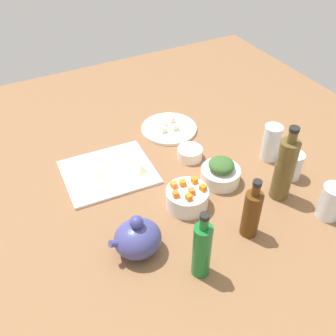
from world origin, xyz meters
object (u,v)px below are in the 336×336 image
Objects in this scene: bottle_2 at (202,249)px; drinking_glass_0 at (331,202)px; plate_tofu at (169,129)px; bowl_greens at (220,175)px; drinking_glass_1 at (271,143)px; teapot at (138,238)px; drinking_glass_2 at (292,165)px; bowl_carrots at (187,198)px; bowl_small_side at (190,153)px; bottle_0 at (252,213)px; bottle_1 at (285,168)px; cutting_board at (108,172)px.

bottle_2 reaches higher than drinking_glass_0.
bowl_greens is at bearing 91.41° from plate_tofu.
bottle_2 reaches higher than plate_tofu.
bottle_2 reaches higher than drinking_glass_1.
drinking_glass_2 is (-59.57, -4.62, -0.64)cm from teapot.
teapot is 1.11× the size of drinking_glass_1.
bowl_small_side is at bearing -122.65° from bowl_carrots.
bowl_greens is 35.31cm from drinking_glass_0.
bowl_carrots is 0.66× the size of bottle_0.
drinking_glass_0 is at bearing 167.18° from bottle_0.
drinking_glass_1 is at bearing 125.70° from plate_tofu.
drinking_glass_2 reaches higher than bowl_carrots.
bottle_0 reaches higher than plate_tofu.
bowl_greens is 39.43cm from teapot.
bowl_carrots is 23.19cm from teapot.
teapot is 32.94cm from bottle_0.
bowl_greens is 23.16cm from drinking_glass_1.
teapot is at bearing -15.98° from bottle_0.
bottle_2 is 51.49cm from drinking_glass_2.
teapot is 18.76cm from bottle_2.
plate_tofu is at bearing -111.01° from bottle_2.
bowl_small_side is 0.41× the size of bottle_2.
teapot is at bearing -49.98° from bottle_2.
drinking_glass_1 is at bearing -169.80° from bowl_carrots.
drinking_glass_1 is at bearing -94.26° from drinking_glass_0.
plate_tofu is 1.66× the size of bowl_greens.
drinking_glass_0 is at bearing 165.42° from teapot.
bowl_small_side is (-13.04, -20.34, -1.05)cm from bowl_carrots.
bowl_small_side is at bearing -28.01° from drinking_glass_1.
bottle_0 is 20.30cm from bottle_1.
teapot is 50.26cm from bottle_1.
bottle_0 reaches higher than cutting_board.
drinking_glass_2 is (-54.71, 30.77, 4.29)cm from cutting_board.
bowl_carrots is (-16.30, 26.19, 2.62)cm from cutting_board.
cutting_board is at bearing -58.10° from bowl_carrots.
drinking_glass_1 reaches higher than cutting_board.
teapot reaches higher than bowl_carrots.
bottle_2 is 1.63× the size of drinking_glass_1.
plate_tofu is 1.64× the size of bowl_carrots.
teapot is 59.07cm from drinking_glass_0.
bowl_carrots is at bearing 16.44° from bowl_greens.
bottle_1 reaches higher than bottle_2.
bottle_1 is at bearing 60.63° from drinking_glass_1.
bowl_carrots is 1.47× the size of bowl_small_side.
bowl_carrots is 0.89× the size of teapot.
bottle_0 is (-10.39, 18.24, 5.20)cm from bowl_carrots.
bowl_small_side is at bearing -80.53° from bowl_greens.
bottle_2 is (22.39, 43.60, 7.24)cm from bowl_small_side.
teapot is at bearing -14.58° from drinking_glass_0.
bowl_small_side is 29.02cm from drinking_glass_1.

